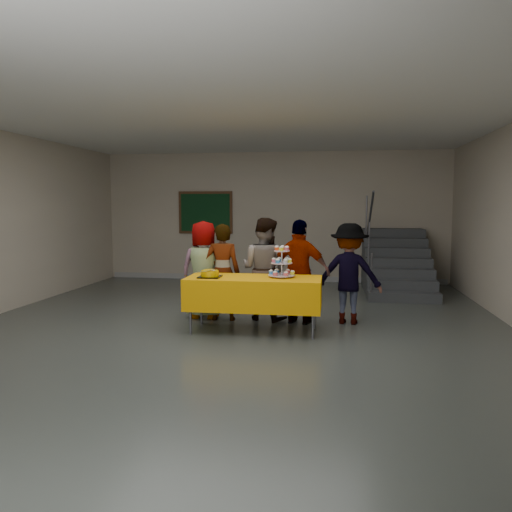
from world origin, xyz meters
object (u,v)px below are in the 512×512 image
(schoolchild_c, at_px, (264,269))
(schoolchild_d, at_px, (300,272))
(staircase, at_px, (395,267))
(cupcake_stand, at_px, (282,265))
(schoolchild_e, at_px, (349,274))
(schoolchild_b, at_px, (222,272))
(bake_table, at_px, (254,292))
(noticeboard, at_px, (205,213))
(bear_cake, at_px, (210,273))
(schoolchild_a, at_px, (204,270))

(schoolchild_c, xyz_separation_m, schoolchild_d, (0.56, -0.19, -0.01))
(schoolchild_d, xyz_separation_m, staircase, (1.79, 3.33, -0.29))
(schoolchild_d, bearing_deg, staircase, -104.79)
(cupcake_stand, height_order, schoolchild_e, schoolchild_e)
(cupcake_stand, height_order, schoolchild_b, schoolchild_b)
(schoolchild_b, height_order, schoolchild_d, schoolchild_d)
(bake_table, height_order, schoolchild_d, schoolchild_d)
(bake_table, height_order, noticeboard, noticeboard)
(noticeboard, bearing_deg, schoolchild_e, -51.16)
(bear_cake, xyz_separation_m, schoolchild_d, (1.21, 0.67, -0.05))
(schoolchild_b, bearing_deg, schoolchild_a, -22.45)
(schoolchild_e, bearing_deg, schoolchild_b, 8.83)
(staircase, xyz_separation_m, noticeboard, (-4.31, 0.84, 1.11))
(schoolchild_e, bearing_deg, schoolchild_d, 16.44)
(schoolchild_a, bearing_deg, bake_table, 143.57)
(bear_cake, distance_m, schoolchild_e, 2.10)
(schoolchild_a, relative_size, schoolchild_d, 0.98)
(schoolchild_e, bearing_deg, cupcake_stand, 40.02)
(schoolchild_b, height_order, noticeboard, noticeboard)
(schoolchild_b, distance_m, schoolchild_c, 0.65)
(bear_cake, xyz_separation_m, schoolchild_a, (-0.30, 0.82, -0.06))
(bake_table, relative_size, cupcake_stand, 4.22)
(schoolchild_b, relative_size, staircase, 0.62)
(staircase, distance_m, noticeboard, 4.53)
(bake_table, xyz_separation_m, staircase, (2.40, 3.91, -0.07))
(cupcake_stand, distance_m, staircase, 4.36)
(bear_cake, height_order, schoolchild_a, schoolchild_a)
(schoolchild_d, bearing_deg, noticeboard, -45.35)
(bear_cake, relative_size, schoolchild_b, 0.24)
(schoolchild_b, xyz_separation_m, schoolchild_d, (1.19, -0.04, 0.03))
(schoolchild_b, bearing_deg, staircase, -136.72)
(schoolchild_a, relative_size, schoolchild_b, 1.02)
(bake_table, xyz_separation_m, bear_cake, (-0.61, -0.10, 0.27))
(schoolchild_e, bearing_deg, bake_table, 34.27)
(noticeboard, bearing_deg, schoolchild_c, -63.81)
(schoolchild_c, relative_size, schoolchild_e, 1.05)
(cupcake_stand, bearing_deg, schoolchild_b, 150.53)
(schoolchild_e, relative_size, noticeboard, 1.16)
(bear_cake, height_order, noticeboard, noticeboard)
(cupcake_stand, relative_size, staircase, 0.19)
(schoolchild_a, xyz_separation_m, noticeboard, (-1.01, 4.02, 0.83))
(bear_cake, xyz_separation_m, schoolchild_b, (0.02, 0.72, -0.08))
(schoolchild_c, height_order, noticeboard, noticeboard)
(bear_cake, bearing_deg, schoolchild_b, 88.44)
(schoolchild_d, height_order, noticeboard, noticeboard)
(cupcake_stand, xyz_separation_m, bear_cake, (-0.99, -0.17, -0.12))
(staircase, height_order, noticeboard, noticeboard)
(noticeboard, bearing_deg, bear_cake, -74.88)
(staircase, bearing_deg, schoolchild_c, -126.83)
(cupcake_stand, bearing_deg, schoolchild_e, 33.75)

